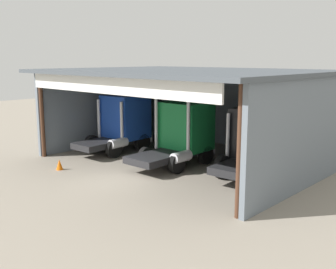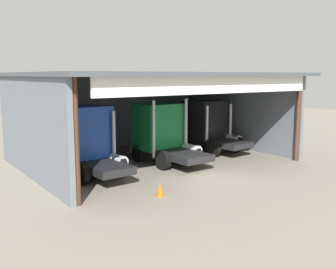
{
  "view_description": "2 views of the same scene",
  "coord_description": "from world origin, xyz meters",
  "px_view_note": "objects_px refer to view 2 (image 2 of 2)",
  "views": [
    {
      "loc": [
        14.63,
        -11.87,
        5.82
      ],
      "look_at": [
        0.0,
        3.69,
        1.75
      ],
      "focal_mm": 43.0,
      "sensor_mm": 36.0,
      "label": 1
    },
    {
      "loc": [
        -12.49,
        -13.7,
        5.06
      ],
      "look_at": [
        0.0,
        3.69,
        1.75
      ],
      "focal_mm": 41.21,
      "sensor_mm": 36.0,
      "label": 2
    }
  ],
  "objects_px": {
    "tool_cart": "(153,139)",
    "traffic_cone": "(160,190)",
    "truck_black_center_right_bay": "(208,125)",
    "oil_drum": "(147,139)",
    "truck_green_right_bay": "(162,132)",
    "truck_blue_center_bay": "(86,139)"
  },
  "relations": [
    {
      "from": "truck_green_right_bay",
      "to": "truck_black_center_right_bay",
      "type": "distance_m",
      "value": 4.38
    },
    {
      "from": "tool_cart",
      "to": "traffic_cone",
      "type": "bearing_deg",
      "value": -122.07
    },
    {
      "from": "truck_blue_center_bay",
      "to": "tool_cart",
      "type": "relative_size",
      "value": 5.02
    },
    {
      "from": "tool_cart",
      "to": "traffic_cone",
      "type": "height_order",
      "value": "tool_cart"
    },
    {
      "from": "truck_black_center_right_bay",
      "to": "tool_cart",
      "type": "relative_size",
      "value": 4.75
    },
    {
      "from": "truck_blue_center_bay",
      "to": "truck_green_right_bay",
      "type": "xyz_separation_m",
      "value": [
        4.83,
        0.19,
        -0.08
      ]
    },
    {
      "from": "truck_green_right_bay",
      "to": "tool_cart",
      "type": "bearing_deg",
      "value": 61.21
    },
    {
      "from": "oil_drum",
      "to": "truck_green_right_bay",
      "type": "bearing_deg",
      "value": -113.72
    },
    {
      "from": "truck_green_right_bay",
      "to": "oil_drum",
      "type": "height_order",
      "value": "truck_green_right_bay"
    },
    {
      "from": "truck_blue_center_bay",
      "to": "traffic_cone",
      "type": "distance_m",
      "value": 5.52
    },
    {
      "from": "truck_black_center_right_bay",
      "to": "oil_drum",
      "type": "height_order",
      "value": "truck_black_center_right_bay"
    },
    {
      "from": "truck_blue_center_bay",
      "to": "oil_drum",
      "type": "bearing_deg",
      "value": 34.5
    },
    {
      "from": "oil_drum",
      "to": "tool_cart",
      "type": "xyz_separation_m",
      "value": [
        0.06,
        -0.68,
        0.04
      ]
    },
    {
      "from": "oil_drum",
      "to": "traffic_cone",
      "type": "distance_m",
      "value": 12.2
    },
    {
      "from": "truck_blue_center_bay",
      "to": "truck_black_center_right_bay",
      "type": "height_order",
      "value": "truck_blue_center_bay"
    },
    {
      "from": "truck_green_right_bay",
      "to": "oil_drum",
      "type": "distance_m",
      "value": 5.77
    },
    {
      "from": "truck_blue_center_bay",
      "to": "traffic_cone",
      "type": "bearing_deg",
      "value": -81.88
    },
    {
      "from": "traffic_cone",
      "to": "oil_drum",
      "type": "bearing_deg",
      "value": 59.89
    },
    {
      "from": "truck_blue_center_bay",
      "to": "truck_black_center_right_bay",
      "type": "xyz_separation_m",
      "value": [
        9.13,
        0.99,
        -0.06
      ]
    },
    {
      "from": "tool_cart",
      "to": "traffic_cone",
      "type": "distance_m",
      "value": 11.64
    },
    {
      "from": "truck_green_right_bay",
      "to": "tool_cart",
      "type": "xyz_separation_m",
      "value": [
        2.32,
        4.46,
        -1.26
      ]
    },
    {
      "from": "traffic_cone",
      "to": "truck_black_center_right_bay",
      "type": "bearing_deg",
      "value": 37.2
    }
  ]
}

